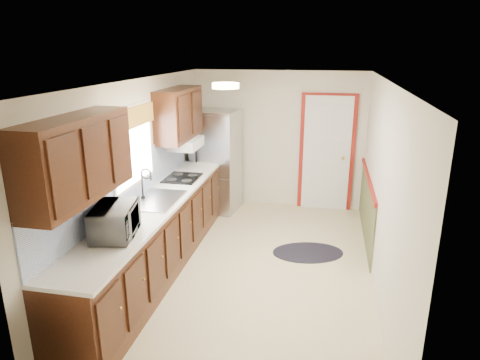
% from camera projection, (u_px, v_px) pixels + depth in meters
% --- Properties ---
extents(room_shell, '(3.20, 5.20, 2.52)m').
position_uv_depth(room_shell, '(254.00, 182.00, 5.22)').
color(room_shell, beige).
rests_on(room_shell, ground).
extents(kitchen_run, '(0.63, 4.00, 2.20)m').
position_uv_depth(kitchen_run, '(152.00, 212.00, 5.30)').
color(kitchen_run, black).
rests_on(kitchen_run, ground).
extents(back_wall_trim, '(1.12, 2.30, 2.08)m').
position_uv_depth(back_wall_trim, '(335.00, 164.00, 7.18)').
color(back_wall_trim, maroon).
rests_on(back_wall_trim, ground).
extents(ceiling_fixture, '(0.30, 0.30, 0.06)m').
position_uv_depth(ceiling_fixture, '(226.00, 86.00, 4.74)').
color(ceiling_fixture, '#FFD88C').
rests_on(ceiling_fixture, room_shell).
extents(microwave, '(0.44, 0.64, 0.39)m').
position_uv_depth(microwave, '(115.00, 218.00, 4.28)').
color(microwave, white).
rests_on(microwave, kitchen_run).
extents(refrigerator, '(0.80, 0.77, 1.76)m').
position_uv_depth(refrigerator, '(216.00, 161.00, 7.42)').
color(refrigerator, '#B7B7BC').
rests_on(refrigerator, ground).
extents(rug, '(1.12, 0.86, 0.01)m').
position_uv_depth(rug, '(308.00, 252.00, 6.02)').
color(rug, black).
rests_on(rug, ground).
extents(cooktop, '(0.47, 0.57, 0.02)m').
position_uv_depth(cooktop, '(182.00, 178.00, 6.22)').
color(cooktop, black).
rests_on(cooktop, kitchen_run).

